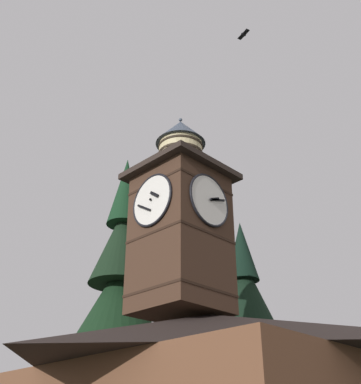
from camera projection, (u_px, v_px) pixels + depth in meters
clock_tower at (181, 220)px, 19.75m from camera, size 3.77×3.77×8.95m
pine_tree_behind at (118, 324)px, 24.07m from camera, size 6.25×6.25×16.20m
pine_tree_aside at (247, 350)px, 25.28m from camera, size 5.82×5.82×12.98m
moon at (120, 299)px, 49.85m from camera, size 2.02×2.02×2.02m
flying_bird_high at (244, 34)px, 22.87m from camera, size 0.36×0.74×0.15m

